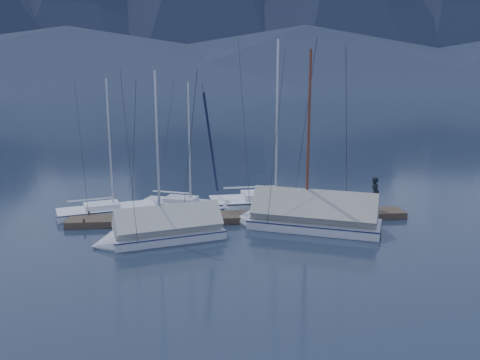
# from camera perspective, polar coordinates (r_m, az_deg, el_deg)

# --- Properties ---
(ground) EXTENTS (1000.00, 1000.00, 0.00)m
(ground) POSITION_cam_1_polar(r_m,az_deg,el_deg) (25.34, 0.47, -5.81)
(ground) COLOR black
(ground) RESTS_ON ground
(mountain_range) EXTENTS (877.00, 584.00, 150.50)m
(mountain_range) POSITION_cam_1_polar(r_m,az_deg,el_deg) (397.75, -5.21, 19.30)
(mountain_range) COLOR #475675
(mountain_range) RESTS_ON ground
(dock) EXTENTS (18.00, 1.50, 0.54)m
(dock) POSITION_cam_1_polar(r_m,az_deg,el_deg) (27.21, 0.00, -4.31)
(dock) COLOR #382D23
(dock) RESTS_ON ground
(mooring_posts) EXTENTS (15.12, 1.52, 0.35)m
(mooring_posts) POSITION_cam_1_polar(r_m,az_deg,el_deg) (27.10, -1.05, -3.85)
(mooring_posts) COLOR #382D23
(mooring_posts) RESTS_ON ground
(sailboat_open_left) EXTENTS (6.43, 3.44, 8.19)m
(sailboat_open_left) POSITION_cam_1_polar(r_m,az_deg,el_deg) (29.39, -13.20, -3.33)
(sailboat_open_left) COLOR silver
(sailboat_open_left) RESTS_ON ground
(sailboat_open_mid) EXTENTS (6.22, 3.79, 7.96)m
(sailboat_open_mid) POSITION_cam_1_polar(r_m,az_deg,el_deg) (29.48, -4.79, -3.01)
(sailboat_open_mid) COLOR silver
(sailboat_open_mid) RESTS_ON ground
(sailboat_open_right) EXTENTS (8.09, 3.42, 10.53)m
(sailboat_open_right) POSITION_cam_1_polar(r_m,az_deg,el_deg) (30.32, 5.05, -2.50)
(sailboat_open_right) COLOR white
(sailboat_open_right) RESTS_ON ground
(sailboat_covered_near) EXTENTS (7.83, 5.11, 9.82)m
(sailboat_covered_near) POSITION_cam_1_polar(r_m,az_deg,el_deg) (26.01, 7.10, -4.31)
(sailboat_covered_near) COLOR silver
(sailboat_covered_near) RESTS_ON ground
(sailboat_covered_far) EXTENTS (6.42, 3.43, 8.62)m
(sailboat_covered_far) POSITION_cam_1_polar(r_m,az_deg,el_deg) (24.16, -9.22, -5.82)
(sailboat_covered_far) COLOR silver
(sailboat_covered_far) RESTS_ON ground
(person) EXTENTS (0.51, 0.72, 1.89)m
(person) POSITION_cam_1_polar(r_m,az_deg,el_deg) (28.53, 14.93, -1.52)
(person) COLOR black
(person) RESTS_ON dock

